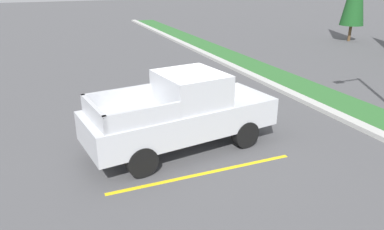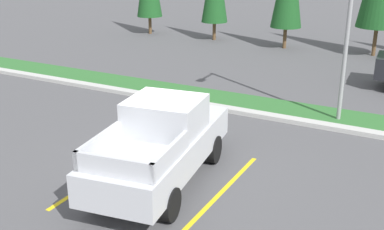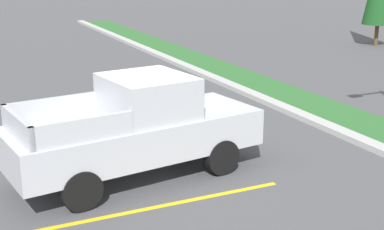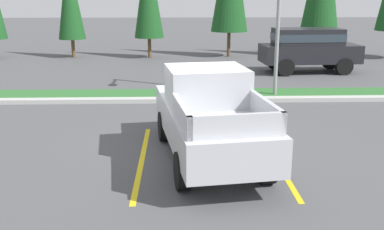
% 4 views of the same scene
% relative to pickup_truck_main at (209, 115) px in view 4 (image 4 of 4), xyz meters
% --- Properties ---
extents(ground_plane, '(120.00, 120.00, 0.00)m').
position_rel_pickup_truck_main_xyz_m(ground_plane, '(-0.53, 0.63, -1.04)').
color(ground_plane, '#4C4C4F').
extents(parking_line_near, '(0.12, 4.80, 0.01)m').
position_rel_pickup_truck_main_xyz_m(parking_line_near, '(-1.54, -0.05, -1.04)').
color(parking_line_near, yellow).
rests_on(parking_line_near, ground).
extents(parking_line_far, '(0.12, 4.80, 0.01)m').
position_rel_pickup_truck_main_xyz_m(parking_line_far, '(1.56, -0.05, -1.04)').
color(parking_line_far, yellow).
rests_on(parking_line_far, ground).
extents(curb_strip, '(56.00, 0.40, 0.15)m').
position_rel_pickup_truck_main_xyz_m(curb_strip, '(-0.53, 5.63, -0.97)').
color(curb_strip, '#B2B2AD').
rests_on(curb_strip, ground).
extents(grass_median, '(56.00, 1.80, 0.06)m').
position_rel_pickup_truck_main_xyz_m(grass_median, '(-0.53, 6.73, -1.01)').
color(grass_median, '#2D662D').
rests_on(grass_median, ground).
extents(pickup_truck_main, '(2.62, 5.44, 2.10)m').
position_rel_pickup_truck_main_xyz_m(pickup_truck_main, '(0.00, 0.00, 0.00)').
color(pickup_truck_main, black).
rests_on(pickup_truck_main, ground).
extents(suv_distant, '(4.72, 2.20, 2.10)m').
position_rel_pickup_truck_main_xyz_m(suv_distant, '(5.56, 11.53, 0.20)').
color(suv_distant, black).
rests_on(suv_distant, ground).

